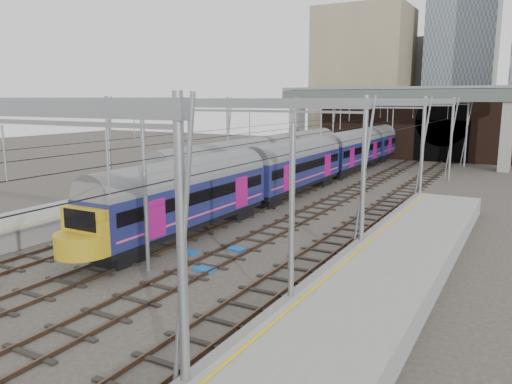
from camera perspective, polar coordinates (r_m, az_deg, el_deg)
The scene contains 13 objects.
ground at distance 22.55m, azimuth -15.60°, elevation -10.10°, with size 160.00×160.00×0.00m, color #38332D.
platform_left at distance 31.48m, azimuth -25.76°, elevation -3.82°, with size 4.32×55.00×1.12m.
platform_right at distance 15.95m, azimuth 8.29°, elevation -16.60°, with size 4.32×47.00×1.12m.
tracks at distance 34.32m, azimuth 2.20°, elevation -2.55°, with size 14.40×80.00×0.22m.
overhead_line at distance 39.35m, azimuth 6.60°, elevation 8.70°, with size 16.80×80.00×8.00m.
retaining_wall at distance 68.24m, azimuth 17.61°, elevation 7.17°, with size 28.00×2.75×9.00m.
overbridge at distance 62.68m, azimuth 15.37°, elevation 9.72°, with size 28.00×3.00×9.25m.
city_skyline at distance 86.70m, azimuth 21.58°, elevation 16.02°, with size 37.50×27.50×60.00m.
train_main at distance 48.27m, azimuth 8.18°, elevation 4.00°, with size 2.59×60.02×4.53m.
train_second at distance 44.87m, azimuth 0.82°, elevation 3.62°, with size 2.61×30.24×4.56m.
equip_cover_a at distance 26.40m, azimuth -2.16°, elevation -6.52°, with size 0.91×0.64×0.11m, color #1656A8.
equip_cover_b at distance 26.09m, azimuth -7.67°, elevation -6.82°, with size 0.91×0.64×0.11m, color #1656A8.
equip_cover_c at distance 23.46m, azimuth -5.86°, elevation -8.79°, with size 0.94×0.66×0.11m, color #1656A8.
Camera 1 is at (15.07, -14.84, 7.82)m, focal length 35.00 mm.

